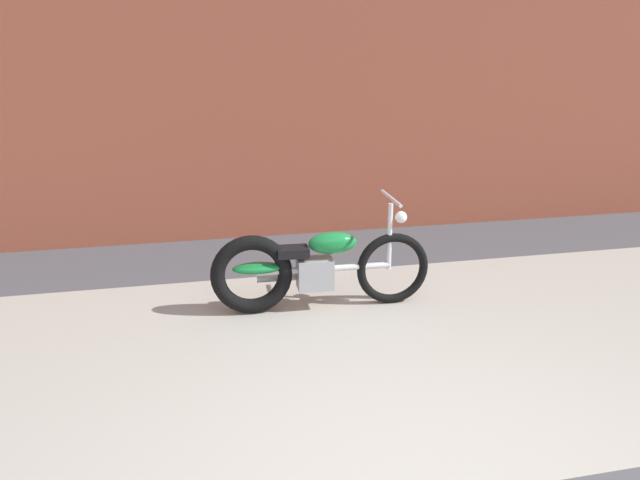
% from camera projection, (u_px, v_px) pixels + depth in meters
% --- Properties ---
extents(sidewalk_slab, '(36.00, 3.50, 0.01)m').
position_uv_depth(sidewalk_slab, '(352.00, 348.00, 4.83)').
color(sidewalk_slab, '#9E998E').
rests_on(sidewalk_slab, ground).
extents(brick_building_wall, '(36.00, 0.50, 5.59)m').
position_uv_depth(brick_building_wall, '(278.00, 4.00, 7.21)').
color(brick_building_wall, brown).
rests_on(brick_building_wall, ground).
extents(motorcycle_green, '(2.01, 0.58, 1.03)m').
position_uv_depth(motorcycle_green, '(306.00, 268.00, 5.46)').
color(motorcycle_green, black).
rests_on(motorcycle_green, ground).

